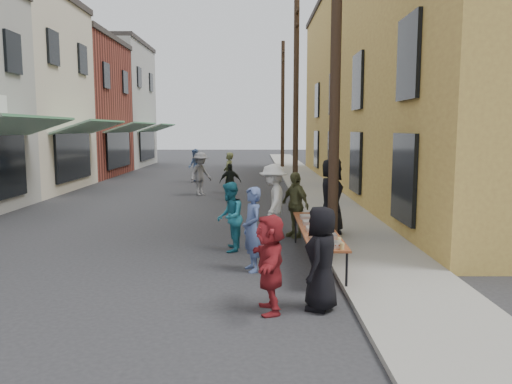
{
  "coord_description": "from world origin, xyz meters",
  "views": [
    {
      "loc": [
        2.39,
        -9.27,
        2.8
      ],
      "look_at": [
        2.39,
        2.6,
        1.3
      ],
      "focal_mm": 35.0,
      "sensor_mm": 36.0,
      "label": 1
    }
  ],
  "objects_px": {
    "utility_pole_far": "(283,105)",
    "server": "(332,196)",
    "serving_table": "(317,230)",
    "utility_pole_mid": "(296,93)",
    "guest_front_c": "(230,217)",
    "guest_front_a": "(322,258)",
    "utility_pole_near": "(336,58)",
    "catering_tray_sausage": "(328,244)"
  },
  "relations": [
    {
      "from": "serving_table",
      "to": "catering_tray_sausage",
      "type": "bearing_deg",
      "value": -90.0
    },
    {
      "from": "utility_pole_far",
      "to": "catering_tray_sausage",
      "type": "xyz_separation_m",
      "value": [
        -0.64,
        -27.69,
        -3.71
      ]
    },
    {
      "from": "guest_front_a",
      "to": "guest_front_c",
      "type": "height_order",
      "value": "guest_front_a"
    },
    {
      "from": "utility_pole_mid",
      "to": "guest_front_c",
      "type": "distance_m",
      "value": 13.76
    },
    {
      "from": "utility_pole_mid",
      "to": "serving_table",
      "type": "height_order",
      "value": "utility_pole_mid"
    },
    {
      "from": "utility_pole_far",
      "to": "guest_front_c",
      "type": "relative_size",
      "value": 5.61
    },
    {
      "from": "catering_tray_sausage",
      "to": "guest_front_c",
      "type": "distance_m",
      "value": 3.27
    },
    {
      "from": "utility_pole_near",
      "to": "guest_front_a",
      "type": "relative_size",
      "value": 5.53
    },
    {
      "from": "utility_pole_far",
      "to": "guest_front_a",
      "type": "bearing_deg",
      "value": -91.79
    },
    {
      "from": "utility_pole_near",
      "to": "server",
      "type": "height_order",
      "value": "utility_pole_near"
    },
    {
      "from": "utility_pole_mid",
      "to": "catering_tray_sausage",
      "type": "relative_size",
      "value": 18.0
    },
    {
      "from": "utility_pole_mid",
      "to": "guest_front_a",
      "type": "xyz_separation_m",
      "value": [
        -0.9,
        -16.75,
        -3.69
      ]
    },
    {
      "from": "serving_table",
      "to": "guest_front_a",
      "type": "distance_m",
      "value": 2.73
    },
    {
      "from": "guest_front_a",
      "to": "server",
      "type": "relative_size",
      "value": 0.83
    },
    {
      "from": "catering_tray_sausage",
      "to": "server",
      "type": "bearing_deg",
      "value": 80.77
    },
    {
      "from": "utility_pole_near",
      "to": "guest_front_c",
      "type": "relative_size",
      "value": 5.61
    },
    {
      "from": "utility_pole_far",
      "to": "guest_front_c",
      "type": "distance_m",
      "value": 25.41
    },
    {
      "from": "guest_front_a",
      "to": "catering_tray_sausage",
      "type": "bearing_deg",
      "value": -172.42
    },
    {
      "from": "utility_pole_mid",
      "to": "serving_table",
      "type": "relative_size",
      "value": 2.25
    },
    {
      "from": "catering_tray_sausage",
      "to": "guest_front_a",
      "type": "xyz_separation_m",
      "value": [
        -0.26,
        -1.06,
        0.02
      ]
    },
    {
      "from": "utility_pole_far",
      "to": "guest_front_a",
      "type": "relative_size",
      "value": 5.53
    },
    {
      "from": "utility_pole_far",
      "to": "guest_front_a",
      "type": "height_order",
      "value": "utility_pole_far"
    },
    {
      "from": "utility_pole_far",
      "to": "guest_front_a",
      "type": "xyz_separation_m",
      "value": [
        -0.9,
        -28.75,
        -3.69
      ]
    },
    {
      "from": "guest_front_c",
      "to": "utility_pole_near",
      "type": "bearing_deg",
      "value": 114.76
    },
    {
      "from": "serving_table",
      "to": "guest_front_c",
      "type": "bearing_deg",
      "value": 151.3
    },
    {
      "from": "utility_pole_far",
      "to": "serving_table",
      "type": "relative_size",
      "value": 2.25
    },
    {
      "from": "utility_pole_near",
      "to": "catering_tray_sausage",
      "type": "height_order",
      "value": "utility_pole_near"
    },
    {
      "from": "serving_table",
      "to": "utility_pole_mid",
      "type": "bearing_deg",
      "value": 87.38
    },
    {
      "from": "server",
      "to": "utility_pole_mid",
      "type": "bearing_deg",
      "value": 1.69
    },
    {
      "from": "utility_pole_far",
      "to": "server",
      "type": "distance_m",
      "value": 23.68
    },
    {
      "from": "utility_pole_mid",
      "to": "server",
      "type": "xyz_separation_m",
      "value": [
        0.05,
        -11.43,
        -3.42
      ]
    },
    {
      "from": "guest_front_c",
      "to": "utility_pole_mid",
      "type": "bearing_deg",
      "value": 171.93
    },
    {
      "from": "utility_pole_mid",
      "to": "utility_pole_far",
      "type": "relative_size",
      "value": 1.0
    },
    {
      "from": "guest_front_a",
      "to": "server",
      "type": "distance_m",
      "value": 5.41
    },
    {
      "from": "server",
      "to": "utility_pole_near",
      "type": "bearing_deg",
      "value": 176.4
    },
    {
      "from": "catering_tray_sausage",
      "to": "utility_pole_far",
      "type": "bearing_deg",
      "value": 88.67
    },
    {
      "from": "utility_pole_far",
      "to": "serving_table",
      "type": "bearing_deg",
      "value": -91.41
    },
    {
      "from": "serving_table",
      "to": "server",
      "type": "xyz_separation_m",
      "value": [
        0.69,
        2.6,
        0.37
      ]
    },
    {
      "from": "utility_pole_near",
      "to": "guest_front_a",
      "type": "xyz_separation_m",
      "value": [
        -0.9,
        -4.75,
        -3.69
      ]
    },
    {
      "from": "utility_pole_far",
      "to": "catering_tray_sausage",
      "type": "height_order",
      "value": "utility_pole_far"
    },
    {
      "from": "catering_tray_sausage",
      "to": "guest_front_c",
      "type": "xyz_separation_m",
      "value": [
        -1.88,
        2.68,
        0.01
      ]
    },
    {
      "from": "utility_pole_far",
      "to": "guest_front_c",
      "type": "height_order",
      "value": "utility_pole_far"
    }
  ]
}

